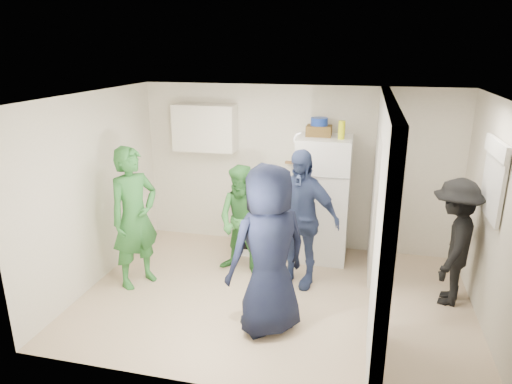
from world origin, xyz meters
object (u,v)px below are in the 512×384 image
stove (262,220)px  yellow_cup_stack_top (342,130)px  person_nook (454,242)px  blue_bowl (319,122)px  person_navy (269,251)px  wicker_basket (319,131)px  fridge (323,199)px  person_green_left (135,218)px  person_green_center (243,221)px  person_denim (299,218)px

stove → yellow_cup_stack_top: bearing=-6.6°
stove → person_nook: 2.76m
blue_bowl → person_navy: bearing=-97.8°
wicker_basket → yellow_cup_stack_top: 0.36m
fridge → wicker_basket: wicker_basket is taller
yellow_cup_stack_top → blue_bowl: bearing=154.9°
wicker_basket → person_green_left: bearing=-146.6°
fridge → person_green_left: (-2.28, -1.38, 0.02)m
person_green_center → person_nook: 2.65m
wicker_basket → person_nook: wicker_basket is taller
person_navy → person_nook: person_navy is taller
wicker_basket → person_navy: 2.28m
blue_bowl → person_navy: 2.34m
person_nook → person_green_left: bearing=-67.0°
yellow_cup_stack_top → person_nook: (1.44, -0.82, -1.16)m
wicker_basket → person_navy: size_ratio=0.18×
stove → wicker_basket: (0.81, 0.02, 1.41)m
person_nook → person_green_center: bearing=-76.8°
wicker_basket → person_nook: size_ratio=0.22×
fridge → person_navy: 2.05m
stove → person_nook: (2.57, -0.95, 0.31)m
yellow_cup_stack_top → person_denim: size_ratio=0.14×
blue_bowl → person_green_left: 2.83m
stove → person_green_left: person_green_left is taller
blue_bowl → stove: bearing=-178.6°
yellow_cup_stack_top → person_denim: bearing=-119.4°
wicker_basket → person_green_left: (-2.18, -1.43, -0.97)m
wicker_basket → person_denim: wicker_basket is taller
person_green_center → stove: bearing=96.4°
wicker_basket → yellow_cup_stack_top: yellow_cup_stack_top is taller
person_green_left → yellow_cup_stack_top: bearing=-33.4°
person_green_center → wicker_basket: bearing=54.8°
fridge → person_nook: fridge is taller
person_navy → person_nook: 2.32m
person_denim → blue_bowl: bearing=95.3°
person_navy → person_nook: (2.04, 1.09, -0.16)m
person_denim → person_nook: size_ratio=1.16×
fridge → person_green_center: fridge is taller
fridge → person_navy: person_navy is taller
blue_bowl → person_green_left: blue_bowl is taller
person_green_left → person_nook: bearing=-53.8°
fridge → wicker_basket: (-0.10, 0.05, 0.99)m
fridge → yellow_cup_stack_top: 1.06m
stove → person_navy: 2.16m
yellow_cup_stack_top → person_nook: size_ratio=0.16×
person_green_center → person_denim: 0.79m
stove → person_green_center: (-0.08, -0.81, 0.29)m
yellow_cup_stack_top → wicker_basket: bearing=154.9°
stove → fridge: fridge is taller
person_green_left → person_nook: person_green_left is taller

